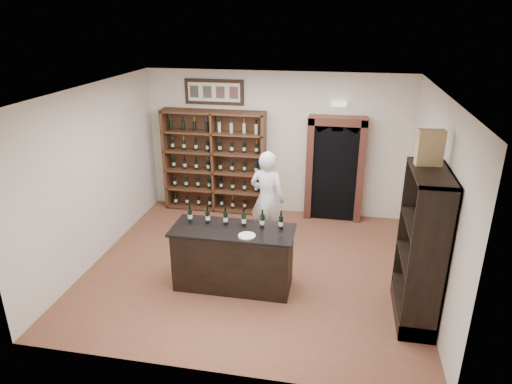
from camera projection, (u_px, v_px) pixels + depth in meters
floor at (253, 267)px, 7.82m from camera, size 5.50×5.50×0.00m
ceiling at (253, 90)px, 6.72m from camera, size 5.50×5.50×0.00m
wall_back at (276, 144)px, 9.56m from camera, size 5.50×0.04×3.00m
wall_left at (95, 175)px, 7.75m from camera, size 0.04×5.00×3.00m
wall_right at (434, 198)px, 6.79m from camera, size 0.04×5.00×3.00m
wine_shelf at (215, 161)px, 9.78m from camera, size 2.20×0.38×2.20m
framed_picture at (214, 92)px, 9.37m from camera, size 1.25×0.04×0.52m
arched_doorway at (335, 167)px, 9.32m from camera, size 1.17×0.35×2.17m
emergency_light at (339, 104)px, 8.94m from camera, size 0.30×0.10×0.10m
tasting_counter at (233, 258)px, 7.13m from camera, size 1.88×0.78×1.00m
counter_bottle_0 at (190, 215)px, 7.15m from camera, size 0.07×0.07×0.30m
counter_bottle_1 at (208, 217)px, 7.10m from camera, size 0.07×0.07×0.30m
counter_bottle_2 at (226, 218)px, 7.05m from camera, size 0.07×0.07×0.30m
counter_bottle_3 at (244, 220)px, 7.00m from camera, size 0.07×0.07×0.30m
counter_bottle_4 at (262, 221)px, 6.95m from camera, size 0.07×0.07×0.30m
counter_bottle_5 at (281, 223)px, 6.90m from camera, size 0.07×0.07×0.30m
side_cabinet at (420, 271)px, 6.28m from camera, size 0.48×1.20×2.20m
shopkeeper at (267, 199)px, 8.29m from camera, size 0.75×0.59×1.82m
plate at (247, 236)px, 6.70m from camera, size 0.26×0.26×0.02m
wine_crate at (430, 148)px, 5.90m from camera, size 0.35×0.17×0.48m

